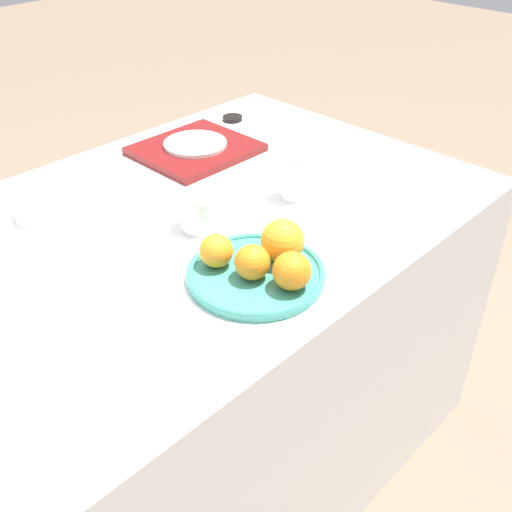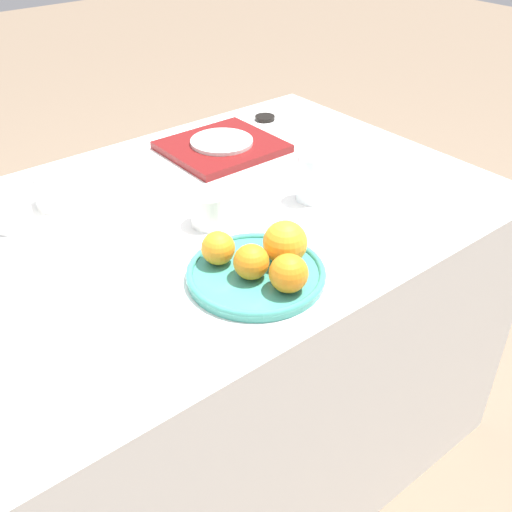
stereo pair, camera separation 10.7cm
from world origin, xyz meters
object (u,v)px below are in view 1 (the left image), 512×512
Objects in this scene: cup_1 at (34,202)px; soy_dish at (233,118)px; orange_3 at (216,251)px; serving_tray at (196,149)px; side_plate at (195,144)px; orange_1 at (292,271)px; cup_2 at (198,212)px; orange_0 at (252,262)px; orange_2 at (283,241)px; fruit_platter at (256,274)px; water_glass at (295,175)px.

soy_dish is (0.68, 0.10, -0.03)m from cup_1.
serving_tray is (0.32, 0.43, -0.04)m from orange_3.
orange_3 is 0.39× the size of side_plate.
cup_2 is (0.04, 0.29, -0.01)m from orange_1.
orange_0 is 0.80m from soy_dish.
cup_2 reaches higher than side_plate.
orange_1 is 0.15m from orange_3.
orange_2 reaches higher than serving_tray.
serving_tray is 0.46m from cup_1.
orange_3 is 0.54m from serving_tray.
orange_0 is 0.59m from serving_tray.
orange_0 is at bearing -131.39° from soy_dish.
cup_1 reaches higher than fruit_platter.
orange_1 is 0.85× the size of cup_2.
water_glass is (0.32, 0.09, 0.01)m from orange_3.
cup_1 is (-0.46, -0.01, 0.01)m from side_plate.
fruit_platter is at bearing -130.82° from soy_dish.
serving_tray is (0.28, 0.57, -0.04)m from orange_1.
cup_1 is (-0.15, 0.50, -0.01)m from orange_0.
soy_dish is at bearing 22.82° from serving_tray.
water_glass is 0.66× the size of side_plate.
fruit_platter is at bearing -119.94° from side_plate.
cup_1 is at bearing 107.82° from orange_3.
soy_dish is (0.46, 0.38, -0.03)m from cup_2.
water_glass is (0.29, 0.16, 0.04)m from fruit_platter.
cup_2 is at bearing 77.39° from fruit_platter.
orange_2 is 0.55m from cup_1.
cup_2 reaches higher than serving_tray.
cup_2 reaches higher than soy_dish.
orange_2 is 0.12m from orange_3.
orange_1 is at bearing -115.68° from serving_tray.
cup_2 is at bearing 60.32° from orange_3.
orange_2 is 0.51× the size of side_plate.
water_glass is (0.22, 0.16, -0.00)m from orange_2.
orange_2 is at bearing -113.87° from serving_tray.
serving_tray is (0.29, 0.50, -0.00)m from fruit_platter.
orange_2 is at bearing -37.26° from orange_3.
orange_0 reaches higher than cup_1.
orange_0 is 0.07m from orange_1.
orange_2 is 1.31× the size of orange_3.
orange_2 is 0.29× the size of serving_tray.
water_glass reaches higher than cup_1.
orange_1 reaches higher than cup_2.
orange_2 is at bearing -126.80° from soy_dish.
orange_0 is 0.94× the size of orange_1.
cup_1 is at bearing 128.19° from cup_2.
fruit_platter is 0.57m from side_plate.
cup_1 is at bearing 107.30° from orange_0.
orange_0 is (-0.02, -0.01, 0.04)m from fruit_platter.
side_plate is (0.22, 0.50, -0.03)m from orange_2.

